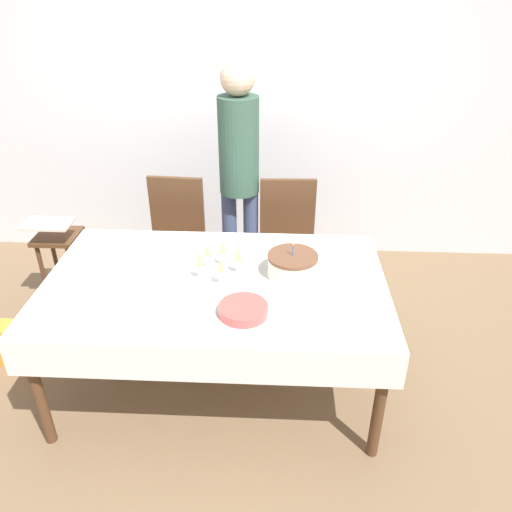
# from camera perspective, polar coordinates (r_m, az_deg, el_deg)

# --- Properties ---
(ground_plane) EXTENTS (12.00, 12.00, 0.00)m
(ground_plane) POSITION_cam_1_polar(r_m,az_deg,el_deg) (3.21, -4.16, -13.95)
(ground_plane) COLOR brown
(wall_back) EXTENTS (8.00, 0.05, 2.70)m
(wall_back) POSITION_cam_1_polar(r_m,az_deg,el_deg) (4.15, -2.05, 17.72)
(wall_back) COLOR silver
(wall_back) RESTS_ON ground_plane
(dining_table) EXTENTS (1.88, 1.14, 0.74)m
(dining_table) POSITION_cam_1_polar(r_m,az_deg,el_deg) (2.81, -4.63, -4.44)
(dining_table) COLOR white
(dining_table) RESTS_ON ground_plane
(dining_chair_far_left) EXTENTS (0.45, 0.45, 0.95)m
(dining_chair_far_left) POSITION_cam_1_polar(r_m,az_deg,el_deg) (3.69, -9.23, 2.01)
(dining_chair_far_left) COLOR #51331E
(dining_chair_far_left) RESTS_ON ground_plane
(dining_chair_far_right) EXTENTS (0.44, 0.44, 0.95)m
(dining_chair_far_right) POSITION_cam_1_polar(r_m,az_deg,el_deg) (3.62, 3.62, 1.74)
(dining_chair_far_right) COLOR #51331E
(dining_chair_far_right) RESTS_ON ground_plane
(birthday_cake) EXTENTS (0.28, 0.28, 0.20)m
(birthday_cake) POSITION_cam_1_polar(r_m,az_deg,el_deg) (2.76, 4.19, -1.04)
(birthday_cake) COLOR silver
(birthday_cake) RESTS_ON dining_table
(champagne_tray) EXTENTS (0.33, 0.33, 0.18)m
(champagne_tray) POSITION_cam_1_polar(r_m,az_deg,el_deg) (2.76, -4.25, -0.84)
(champagne_tray) COLOR silver
(champagne_tray) RESTS_ON dining_table
(plate_stack_main) EXTENTS (0.25, 0.25, 0.05)m
(plate_stack_main) POSITION_cam_1_polar(r_m,az_deg,el_deg) (2.47, -1.46, -6.16)
(plate_stack_main) COLOR #CC4C47
(plate_stack_main) RESTS_ON dining_table
(cake_knife) EXTENTS (0.30, 0.09, 0.00)m
(cake_knife) POSITION_cam_1_polar(r_m,az_deg,el_deg) (2.64, 6.67, -4.41)
(cake_knife) COLOR silver
(cake_knife) RESTS_ON dining_table
(fork_pile) EXTENTS (0.18, 0.09, 0.02)m
(fork_pile) POSITION_cam_1_polar(r_m,az_deg,el_deg) (2.66, -12.63, -4.53)
(fork_pile) COLOR silver
(fork_pile) RESTS_ON dining_table
(napkin_pile) EXTENTS (0.15, 0.15, 0.01)m
(napkin_pile) POSITION_cam_1_polar(r_m,az_deg,el_deg) (2.76, -12.02, -3.17)
(napkin_pile) COLOR #8CC6E0
(napkin_pile) RESTS_ON dining_table
(person_standing) EXTENTS (0.28, 0.28, 1.73)m
(person_standing) POSITION_cam_1_polar(r_m,az_deg,el_deg) (3.54, -1.95, 10.61)
(person_standing) COLOR #3F4C72
(person_standing) RESTS_ON ground_plane
(high_chair) EXTENTS (0.33, 0.35, 0.71)m
(high_chair) POSITION_cam_1_polar(r_m,az_deg,el_deg) (3.89, -21.71, 1.06)
(high_chair) COLOR #51331E
(high_chair) RESTS_ON ground_plane
(gift_bag) EXTENTS (0.25, 0.15, 0.28)m
(gift_bag) POSITION_cam_1_polar(r_m,az_deg,el_deg) (3.59, -25.36, -9.00)
(gift_bag) COLOR orange
(gift_bag) RESTS_ON ground_plane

